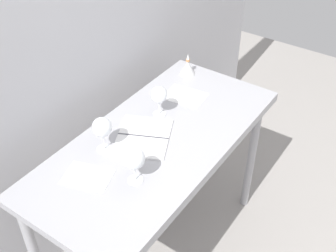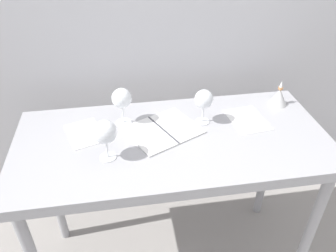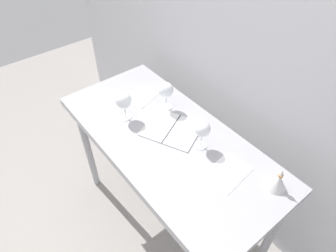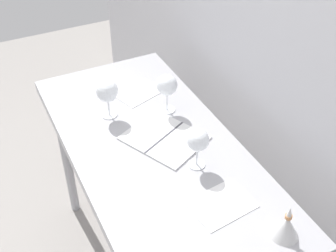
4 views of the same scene
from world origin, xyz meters
TOP-DOWN VIEW (x-y plane):
  - ground_plane at (0.00, 0.00)m, footprint 6.00×6.00m
  - back_wall at (0.00, 0.49)m, footprint 3.80×0.04m
  - steel_counter at (0.00, -0.01)m, footprint 1.40×0.65m
  - wine_glass_near_left at (-0.28, -0.10)m, footprint 0.10×0.10m
  - wine_glass_far_left at (-0.21, 0.15)m, footprint 0.09×0.09m
  - wine_glass_far_right at (0.16, 0.10)m, footprint 0.09×0.09m
  - open_notebook at (-0.03, 0.05)m, footprint 0.38×0.36m
  - tasting_sheet_upper at (0.38, 0.08)m, footprint 0.19×0.23m
  - tasting_sheet_lower at (-0.39, 0.09)m, footprint 0.20×0.24m
  - decanter_funnel at (0.58, 0.19)m, footprint 0.09×0.09m

SIDE VIEW (x-z plane):
  - ground_plane at x=0.00m, z-range 0.00..0.00m
  - steel_counter at x=0.00m, z-range 0.34..1.24m
  - tasting_sheet_upper at x=0.38m, z-range 0.90..0.90m
  - tasting_sheet_lower at x=-0.39m, z-range 0.90..0.90m
  - open_notebook at x=-0.03m, z-range 0.90..0.91m
  - decanter_funnel at x=0.58m, z-range 0.88..1.01m
  - wine_glass_far_right at x=0.16m, z-range 0.94..1.11m
  - wine_glass_near_left at x=-0.28m, z-range 0.94..1.11m
  - wine_glass_far_left at x=-0.21m, z-range 0.94..1.12m
  - back_wall at x=0.00m, z-range 0.00..2.60m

